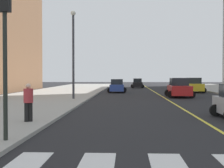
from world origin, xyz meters
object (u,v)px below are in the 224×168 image
Objects in this scene: car_yellow_third at (194,86)px; street_lamp at (73,47)px; car_gray_sixth at (176,83)px; car_black_fourth at (137,83)px; car_blue_nearest at (117,86)px; traffic_light_far_corner at (5,29)px; pedestrian_walking_west at (28,101)px; car_red_second at (179,88)px.

car_yellow_third is 20.26m from street_lamp.
street_lamp reaches higher than car_gray_sixth.
car_black_fourth is 0.48× the size of street_lamp.
car_blue_nearest is 17.04m from car_black_fourth.
pedestrian_walking_west is at bearing 97.22° from traffic_light_far_corner.
car_black_fourth is (3.17, 16.74, -0.03)m from car_blue_nearest.
traffic_light_far_corner is (-5.81, -49.99, 2.94)m from car_black_fourth.
car_gray_sixth is 0.78× the size of traffic_light_far_corner.
car_blue_nearest is at bearing -53.16° from car_red_second.
car_black_fourth is at bearing 83.37° from traffic_light_far_corner.
street_lamp reaches higher than car_black_fourth.
car_gray_sixth is at bearing 75.58° from traffic_light_far_corner.
car_yellow_third reaches higher than car_gray_sixth.
car_yellow_third is at bearing -67.15° from car_black_fourth.
traffic_light_far_corner is at bearing 66.00° from pedestrian_walking_west.
car_blue_nearest is 14.89m from street_lamp.
car_gray_sixth is (-0.12, 15.26, -0.08)m from car_yellow_third.
car_gray_sixth is at bearing -137.63° from pedestrian_walking_west.
car_yellow_third is 15.26m from car_gray_sixth.
car_red_second is 0.87× the size of traffic_light_far_corner.
pedestrian_walking_west is 15.44m from street_lamp.
car_red_second is 22.07m from pedestrian_walking_west.
car_yellow_third is 1.10× the size of car_gray_sixth.
car_blue_nearest reaches higher than car_black_fourth.
car_blue_nearest is at bearing 55.06° from car_gray_sixth.
street_lamp reaches higher than car_yellow_third.
car_gray_sixth is 0.51× the size of street_lamp.
street_lamp is at bearing 62.85° from car_gray_sixth.
car_red_second is at bearing -53.52° from car_blue_nearest.
car_blue_nearest is at bearing 5.37° from car_yellow_third.
car_yellow_third is 17.60m from car_black_fourth.
car_blue_nearest is 33.48m from traffic_light_far_corner.
car_gray_sixth reaches higher than car_black_fourth.
car_gray_sixth is at bearing 65.55° from street_lamp.
car_red_second is at bearing 68.88° from traffic_light_far_corner.
street_lamp is (-13.64, -14.47, 3.87)m from car_yellow_third.
car_yellow_third reaches higher than pedestrian_walking_west.
pedestrian_walking_west is (-13.29, -29.46, 0.20)m from car_yellow_third.
street_lamp is (-13.52, -29.73, 3.95)m from car_gray_sixth.
car_gray_sixth is 50.75m from traffic_light_far_corner.
traffic_light_far_corner is 19.39m from street_lamp.
traffic_light_far_corner is 0.65× the size of street_lamp.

